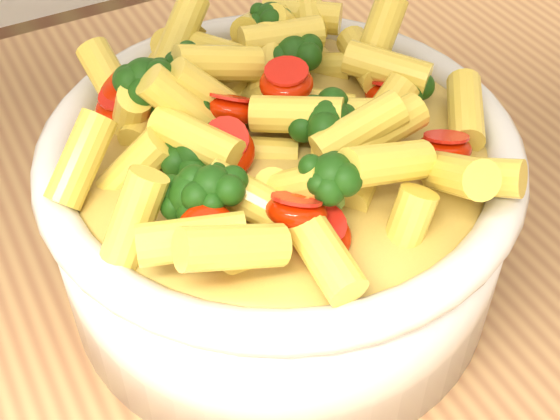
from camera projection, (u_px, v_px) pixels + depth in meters
name	position (u px, v px, depth m)	size (l,w,h in m)	color
table	(383.00, 360.00, 0.58)	(1.20, 0.80, 0.90)	#A97A48
serving_bowl	(280.00, 208.00, 0.47)	(0.27, 0.27, 0.12)	silver
pasta_salad	(280.00, 111.00, 0.42)	(0.22, 0.22, 0.05)	#FFD750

